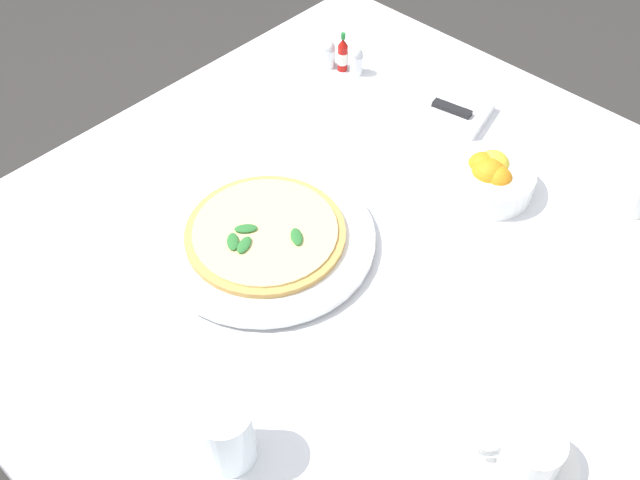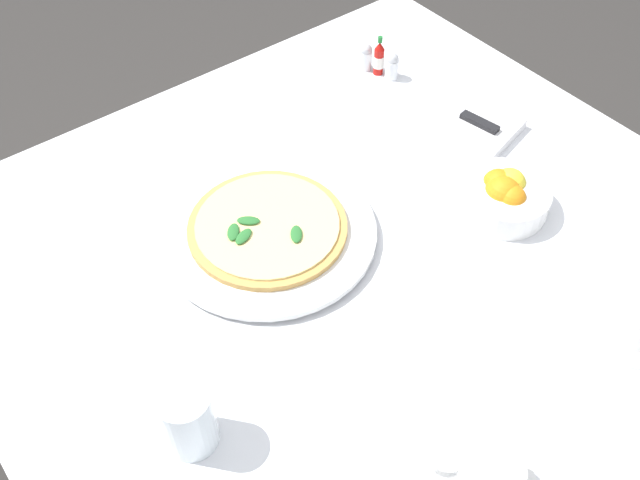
% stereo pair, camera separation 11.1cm
% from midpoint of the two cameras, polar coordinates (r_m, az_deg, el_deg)
% --- Properties ---
extents(ground_plane, '(8.00, 8.00, 0.00)m').
position_cam_midpoint_polar(ground_plane, '(1.73, 1.04, -17.12)').
color(ground_plane, '#33302D').
extents(dining_table, '(1.16, 1.16, 0.72)m').
position_cam_midpoint_polar(dining_table, '(1.21, 1.43, -5.12)').
color(dining_table, white).
rests_on(dining_table, ground_plane).
extents(pizza_plate, '(0.35, 0.35, 0.02)m').
position_cam_midpoint_polar(pizza_plate, '(1.13, -7.14, -0.01)').
color(pizza_plate, white).
rests_on(pizza_plate, dining_table).
extents(pizza, '(0.25, 0.25, 0.02)m').
position_cam_midpoint_polar(pizza, '(1.12, -7.22, 0.46)').
color(pizza, tan).
rests_on(pizza, pizza_plate).
extents(coffee_cup_near_left, '(0.13, 0.13, 0.06)m').
position_cam_midpoint_polar(coffee_cup_near_left, '(0.93, 12.94, -16.42)').
color(coffee_cup_near_left, white).
rests_on(coffee_cup_near_left, dining_table).
extents(coffee_cup_near_right, '(0.13, 0.13, 0.06)m').
position_cam_midpoint_polar(coffee_cup_near_right, '(1.12, 21.36, -3.42)').
color(coffee_cup_near_right, white).
rests_on(coffee_cup_near_right, dining_table).
extents(coffee_cup_far_right, '(0.13, 0.13, 0.06)m').
position_cam_midpoint_polar(coffee_cup_far_right, '(1.25, 21.24, 3.32)').
color(coffee_cup_far_right, white).
rests_on(coffee_cup_far_right, dining_table).
extents(water_glass_left_edge, '(0.07, 0.07, 0.10)m').
position_cam_midpoint_polar(water_glass_left_edge, '(0.91, -11.00, -15.27)').
color(water_glass_left_edge, white).
rests_on(water_glass_left_edge, dining_table).
extents(napkin_folded, '(0.24, 0.18, 0.02)m').
position_cam_midpoint_polar(napkin_folded, '(1.38, 6.31, 10.41)').
color(napkin_folded, white).
rests_on(napkin_folded, dining_table).
extents(dinner_knife, '(0.20, 0.05, 0.01)m').
position_cam_midpoint_polar(dinner_knife, '(1.37, 6.25, 10.91)').
color(dinner_knife, silver).
rests_on(dinner_knife, napkin_folded).
extents(citrus_bowl, '(0.15, 0.15, 0.07)m').
position_cam_midpoint_polar(citrus_bowl, '(1.22, 10.79, 4.83)').
color(citrus_bowl, white).
rests_on(citrus_bowl, dining_table).
extents(hot_sauce_bottle, '(0.02, 0.02, 0.08)m').
position_cam_midpoint_polar(hot_sauce_bottle, '(1.47, -0.41, 14.42)').
color(hot_sauce_bottle, '#B7140F').
rests_on(hot_sauce_bottle, dining_table).
extents(salt_shaker, '(0.03, 0.03, 0.06)m').
position_cam_midpoint_polar(salt_shaker, '(1.48, -1.49, 14.38)').
color(salt_shaker, white).
rests_on(salt_shaker, dining_table).
extents(pepper_shaker, '(0.03, 0.03, 0.06)m').
position_cam_midpoint_polar(pepper_shaker, '(1.46, 0.69, 13.86)').
color(pepper_shaker, white).
rests_on(pepper_shaker, dining_table).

